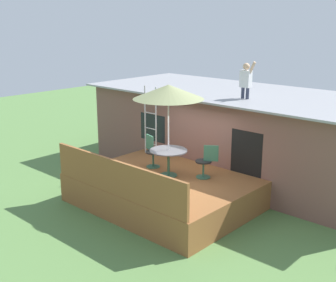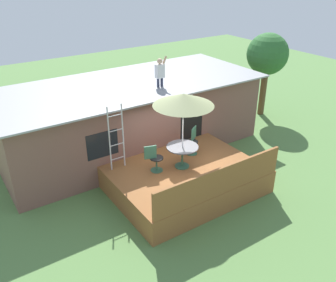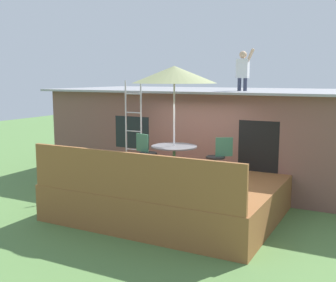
# 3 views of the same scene
# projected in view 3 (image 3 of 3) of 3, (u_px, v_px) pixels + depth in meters

# --- Properties ---
(ground_plane) EXTENTS (40.00, 40.00, 0.00)m
(ground_plane) POSITION_uv_depth(u_px,v_px,m) (173.00, 212.00, 9.73)
(ground_plane) COLOR #567F42
(house) EXTENTS (10.50, 4.50, 2.73)m
(house) POSITION_uv_depth(u_px,v_px,m) (227.00, 135.00, 12.68)
(house) COLOR brown
(house) RESTS_ON ground
(deck) EXTENTS (4.72, 3.77, 0.80)m
(deck) POSITION_uv_depth(u_px,v_px,m) (173.00, 195.00, 9.67)
(deck) COLOR brown
(deck) RESTS_ON ground
(deck_railing) EXTENTS (4.62, 0.08, 0.90)m
(deck_railing) POSITION_uv_depth(u_px,v_px,m) (129.00, 176.00, 7.94)
(deck_railing) COLOR brown
(deck_railing) RESTS_ON deck
(patio_table) EXTENTS (1.04, 1.04, 0.74)m
(patio_table) POSITION_uv_depth(u_px,v_px,m) (174.00, 153.00, 9.58)
(patio_table) COLOR #33664C
(patio_table) RESTS_ON deck
(patio_umbrella) EXTENTS (1.90, 1.90, 2.54)m
(patio_umbrella) POSITION_uv_depth(u_px,v_px,m) (174.00, 75.00, 9.32)
(patio_umbrella) COLOR silver
(patio_umbrella) RESTS_ON deck
(step_ladder) EXTENTS (0.52, 0.04, 2.20)m
(step_ladder) POSITION_uv_depth(u_px,v_px,m) (133.00, 122.00, 11.30)
(step_ladder) COLOR silver
(step_ladder) RESTS_ON deck
(person_figure) EXTENTS (0.47, 0.20, 1.11)m
(person_figure) POSITION_uv_depth(u_px,v_px,m) (243.00, 68.00, 11.14)
(person_figure) COLOR #33384C
(person_figure) RESTS_ON house
(patio_chair_left) EXTENTS (0.61, 0.44, 0.92)m
(patio_chair_left) POSITION_uv_depth(u_px,v_px,m) (146.00, 153.00, 10.25)
(patio_chair_left) COLOR #33664C
(patio_chair_left) RESTS_ON deck
(patio_chair_right) EXTENTS (0.56, 0.46, 0.92)m
(patio_chair_right) POSITION_uv_depth(u_px,v_px,m) (218.00, 157.00, 9.72)
(patio_chair_right) COLOR #33664C
(patio_chair_right) RESTS_ON deck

